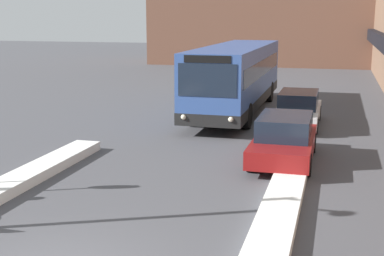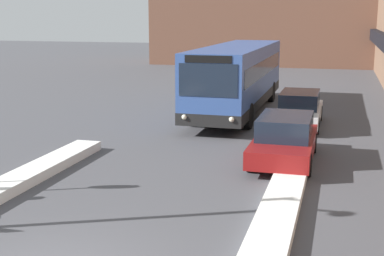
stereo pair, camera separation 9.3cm
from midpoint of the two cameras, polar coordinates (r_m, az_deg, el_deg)
The scene contains 4 objects.
snow_bank_right at distance 12.54m, azimuth 8.97°, elevation -9.15°, with size 0.90×8.84×0.27m.
city_bus at distance 25.84m, azimuth 4.68°, elevation 5.52°, with size 2.60×12.13×3.21m.
parked_car_front at distance 17.36m, azimuth 9.67°, elevation -1.11°, with size 1.89×4.60×1.49m.
parked_car_middle at distance 23.13m, azimuth 11.15°, elevation 2.05°, with size 1.81×4.66×1.46m.
Camera 1 is at (4.74, -7.65, 4.61)m, focal length 50.00 mm.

